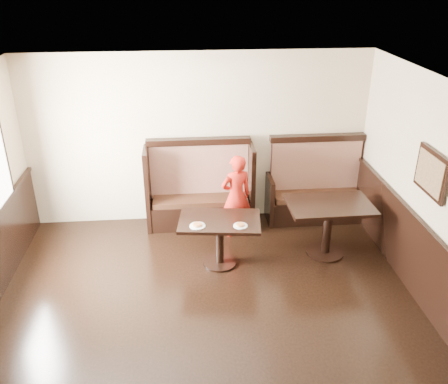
{
  "coord_description": "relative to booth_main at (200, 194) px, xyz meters",
  "views": [
    {
      "loc": [
        -0.23,
        -3.76,
        3.94
      ],
      "look_at": [
        0.32,
        2.35,
        1.0
      ],
      "focal_mm": 38.0,
      "sensor_mm": 36.0,
      "label": 1
    }
  ],
  "objects": [
    {
      "name": "ground",
      "position": [
        0.0,
        -3.3,
        -0.53
      ],
      "size": [
        7.0,
        7.0,
        0.0
      ],
      "primitive_type": "plane",
      "color": "black",
      "rests_on": "ground"
    },
    {
      "name": "room_shell",
      "position": [
        -0.3,
        -3.01,
        0.14
      ],
      "size": [
        7.0,
        7.0,
        7.0
      ],
      "color": "beige",
      "rests_on": "ground"
    },
    {
      "name": "booth_main",
      "position": [
        0.0,
        0.0,
        0.0
      ],
      "size": [
        1.75,
        0.72,
        1.45
      ],
      "color": "black",
      "rests_on": "ground"
    },
    {
      "name": "booth_neighbor",
      "position": [
        1.95,
        -0.0,
        -0.05
      ],
      "size": [
        1.65,
        0.72,
        1.45
      ],
      "color": "black",
      "rests_on": "ground"
    },
    {
      "name": "table_main",
      "position": [
        0.23,
        -1.26,
        0.03
      ],
      "size": [
        1.21,
        0.84,
        0.72
      ],
      "rotation": [
        0.0,
        0.0,
        -0.12
      ],
      "color": "black",
      "rests_on": "ground"
    },
    {
      "name": "table_neighbor",
      "position": [
        1.83,
        -1.14,
        0.1
      ],
      "size": [
        1.22,
        0.81,
        0.84
      ],
      "rotation": [
        0.0,
        0.0,
        0.02
      ],
      "color": "black",
      "rests_on": "ground"
    },
    {
      "name": "child",
      "position": [
        0.55,
        -0.46,
        0.16
      ],
      "size": [
        0.57,
        0.46,
        1.37
      ],
      "primitive_type": "imported",
      "rotation": [
        0.0,
        0.0,
        3.43
      ],
      "color": "red",
      "rests_on": "ground"
    },
    {
      "name": "pizza_plate_left",
      "position": [
        -0.09,
        -1.42,
        0.21
      ],
      "size": [
        0.22,
        0.22,
        0.04
      ],
      "color": "white",
      "rests_on": "table_main"
    },
    {
      "name": "pizza_plate_right",
      "position": [
        0.49,
        -1.47,
        0.21
      ],
      "size": [
        0.2,
        0.2,
        0.04
      ],
      "color": "white",
      "rests_on": "table_main"
    }
  ]
}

